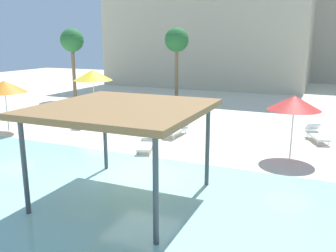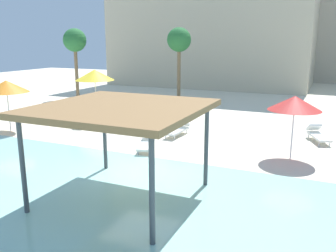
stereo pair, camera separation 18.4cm
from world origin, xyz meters
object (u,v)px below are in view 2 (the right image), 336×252
object	(u,v)px
beach_umbrella_orange_3	(6,86)
lounge_chair_6	(318,134)
lounge_chair_5	(147,142)
beach_umbrella_red_2	(295,103)
lounge_chair_0	(178,129)
lounge_chair_2	(86,120)
palm_tree_2	(75,42)
beach_umbrella_yellow_4	(95,75)
shade_pavilion	(121,111)
palm_tree_1	(179,41)

from	to	relation	value
beach_umbrella_orange_3	lounge_chair_6	size ratio (longest dim) A/B	1.37
lounge_chair_6	lounge_chair_5	bearing A→B (deg)	-77.64
beach_umbrella_red_2	lounge_chair_0	world-z (taller)	beach_umbrella_red_2
lounge_chair_2	lounge_chair_6	world-z (taller)	same
lounge_chair_6	palm_tree_2	world-z (taller)	palm_tree_2
lounge_chair_2	beach_umbrella_yellow_4	bearing A→B (deg)	-169.26
palm_tree_2	lounge_chair_2	bearing A→B (deg)	-49.75
beach_umbrella_red_2	beach_umbrella_orange_3	xyz separation A→B (m)	(-14.25, -1.28, 0.09)
beach_umbrella_orange_3	lounge_chair_5	world-z (taller)	beach_umbrella_orange_3
beach_umbrella_orange_3	palm_tree_2	xyz separation A→B (m)	(-3.98, 10.85, 2.25)
lounge_chair_0	lounge_chair_2	world-z (taller)	same
shade_pavilion	palm_tree_1	size ratio (longest dim) A/B	0.80
lounge_chair_5	lounge_chair_0	bearing A→B (deg)	154.60
shade_pavilion	lounge_chair_6	world-z (taller)	shade_pavilion
lounge_chair_5	palm_tree_1	size ratio (longest dim) A/B	0.34
lounge_chair_0	palm_tree_2	size ratio (longest dim) A/B	0.34
beach_umbrella_orange_3	beach_umbrella_yellow_4	bearing A→B (deg)	71.48
lounge_chair_0	lounge_chair_2	size ratio (longest dim) A/B	0.97
beach_umbrella_yellow_4	lounge_chair_6	world-z (taller)	beach_umbrella_yellow_4
lounge_chair_6	beach_umbrella_yellow_4	bearing A→B (deg)	-114.70
beach_umbrella_red_2	palm_tree_2	world-z (taller)	palm_tree_2
lounge_chair_5	palm_tree_2	xyz separation A→B (m)	(-12.25, 10.89, 4.32)
lounge_chair_6	palm_tree_1	xyz separation A→B (m)	(-10.83, 8.57, 4.36)
beach_umbrella_yellow_4	lounge_chair_6	bearing A→B (deg)	-3.18
lounge_chair_5	palm_tree_1	xyz separation A→B (m)	(-3.94, 13.20, 4.36)
lounge_chair_0	shade_pavilion	bearing A→B (deg)	13.76
shade_pavilion	lounge_chair_6	xyz separation A→B (m)	(5.16, 9.48, -2.41)
palm_tree_1	shade_pavilion	bearing A→B (deg)	-72.55
beach_umbrella_red_2	lounge_chair_2	bearing A→B (deg)	172.80
shade_pavilion	beach_umbrella_yellow_4	bearing A→B (deg)	128.77
lounge_chair_6	beach_umbrella_orange_3	bearing A→B (deg)	-94.64
beach_umbrella_yellow_4	shade_pavilion	bearing A→B (deg)	-51.23
lounge_chair_5	palm_tree_2	size ratio (longest dim) A/B	0.35
shade_pavilion	lounge_chair_5	xyz separation A→B (m)	(-1.74, 4.85, -2.41)
lounge_chair_5	lounge_chair_6	size ratio (longest dim) A/B	1.00
lounge_chair_6	palm_tree_1	size ratio (longest dim) A/B	0.34
beach_umbrella_red_2	palm_tree_2	xyz separation A→B (m)	(-18.23, 9.57, 2.35)
lounge_chair_0	palm_tree_1	world-z (taller)	palm_tree_1
lounge_chair_0	beach_umbrella_yellow_4	bearing A→B (deg)	-107.00
shade_pavilion	palm_tree_2	xyz separation A→B (m)	(-13.98, 15.74, 1.91)
beach_umbrella_orange_3	palm_tree_2	world-z (taller)	palm_tree_2
beach_umbrella_yellow_4	palm_tree_2	world-z (taller)	palm_tree_2
beach_umbrella_yellow_4	lounge_chair_5	world-z (taller)	beach_umbrella_yellow_4
lounge_chair_6	palm_tree_2	distance (m)	20.60
beach_umbrella_red_2	lounge_chair_2	world-z (taller)	beach_umbrella_red_2
lounge_chair_6	palm_tree_1	bearing A→B (deg)	-149.86
lounge_chair_0	palm_tree_2	bearing A→B (deg)	-119.26
palm_tree_1	lounge_chair_5	bearing A→B (deg)	-73.40
lounge_chair_0	palm_tree_1	distance (m)	12.00
beach_umbrella_orange_3	lounge_chair_5	bearing A→B (deg)	-0.22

